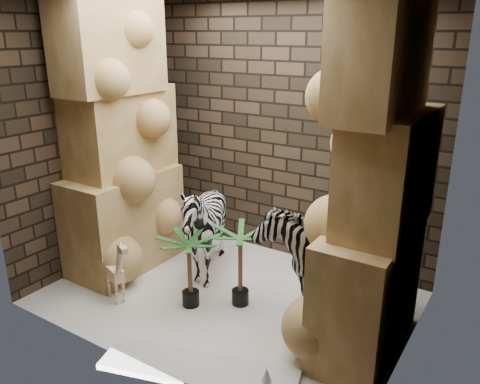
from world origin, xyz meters
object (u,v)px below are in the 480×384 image
Objects in this scene: zebra_left at (204,234)px; palm_front at (240,267)px; palm_back at (190,271)px; zebra_right at (317,239)px; surfboard at (198,370)px; giraffe_toy at (114,266)px.

zebra_left is 0.66m from palm_front.
palm_back is at bearing -49.33° from zebra_left.
surfboard is at bearing -98.65° from zebra_right.
zebra_right is 1.18× the size of zebra_left.
palm_front is 1.14m from surfboard.
giraffe_toy is (-0.49, -0.84, -0.15)m from zebra_left.
giraffe_toy is at bearing 146.00° from surfboard.
zebra_right is 1.83× the size of palm_back.
surfboard is at bearing -36.59° from zebra_left.
zebra_left is 0.58m from palm_back.
zebra_left reaches higher than palm_front.
zebra_right reaches higher than zebra_left.
palm_front reaches higher than palm_back.
surfboard is (0.27, -1.04, -0.38)m from palm_front.
palm_front is at bearing 35.72° from palm_back.
palm_back is (-1.00, -0.72, -0.31)m from zebra_right.
giraffe_toy is 1.26m from palm_front.
giraffe_toy is 0.77m from palm_back.
zebra_left is at bearing 79.88° from giraffe_toy.
zebra_right reaches higher than surfboard.
palm_front is 0.51× the size of surfboard.
zebra_right is at bearing 51.76° from giraffe_toy.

